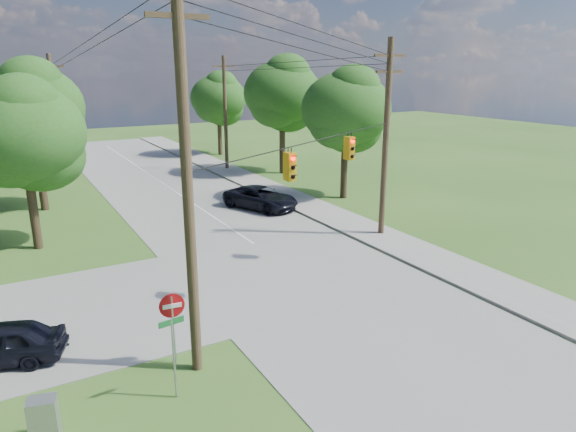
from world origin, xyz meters
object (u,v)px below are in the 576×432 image
do_not_enter_sign (172,313)px  pole_sw (187,172)px  pole_ne (386,137)px  pole_north_w (56,120)px  pole_north_e (225,113)px  car_cross_dark (0,343)px  control_cabinet (44,421)px  car_main_north (261,198)px

do_not_enter_sign → pole_sw: bearing=-43.7°
pole_ne → pole_north_w: (-13.90, 22.00, -0.34)m
pole_north_e → car_cross_dark: pole_north_e is taller
car_cross_dark → pole_north_w: bearing=-170.6°
control_cabinet → car_cross_dark: bearing=114.6°
pole_north_e → control_cabinet: bearing=-120.1°
car_cross_dark → pole_ne: bearing=122.8°
pole_ne → car_cross_dark: pole_ne is taller
pole_north_w → do_not_enter_sign: (-0.11, -29.00, -3.38)m
car_main_north → do_not_enter_sign: (-10.61, -15.22, 1.00)m
pole_north_e → car_main_north: bearing=-103.9°
pole_sw → car_cross_dark: 8.35m
pole_sw → pole_north_w: size_ratio=1.20×
pole_north_e → pole_sw: bearing=-114.5°
pole_ne → do_not_enter_sign: bearing=-153.4°
control_cabinet → do_not_enter_sign: (3.91, 1.87, 1.13)m
pole_ne → pole_north_e: (-0.00, 22.00, -0.34)m
do_not_enter_sign → control_cabinet: bearing=-148.5°
pole_north_e → car_main_north: pole_north_e is taller
pole_sw → car_cross_dark: pole_sw is taller
car_cross_dark → do_not_enter_sign: size_ratio=1.62×
control_cabinet → do_not_enter_sign: bearing=39.3°
pole_sw → pole_north_w: (-0.40, 29.60, -1.10)m
pole_north_e → car_main_north: (-3.40, -13.79, -4.38)m
car_cross_dark → do_not_enter_sign: 5.61m
pole_north_e → pole_north_w: size_ratio=1.00×
pole_ne → car_cross_dark: (-18.80, -4.28, -4.77)m
pole_ne → car_main_north: bearing=112.5°
pole_ne → pole_north_e: pole_ne is taller
pole_north_e → car_cross_dark: size_ratio=2.58×
car_cross_dark → do_not_enter_sign: do_not_enter_sign is taller
pole_north_e → car_cross_dark: bearing=-125.6°
control_cabinet → car_main_north: bearing=63.4°
pole_sw → car_cross_dark: bearing=147.9°
pole_north_w → control_cabinet: (-4.02, -30.87, -4.52)m
pole_ne → pole_north_w: bearing=122.3°
pole_ne → pole_north_w: pole_ne is taller
pole_north_e → pole_ne: bearing=-90.0°
pole_north_w → control_cabinet: pole_north_w is taller
do_not_enter_sign → car_cross_dark: bearing=156.4°
pole_sw → car_cross_dark: size_ratio=3.09×
pole_north_e → do_not_enter_sign: bearing=-115.8°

